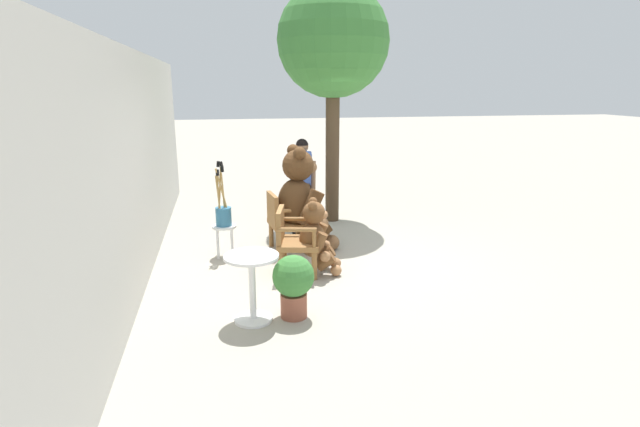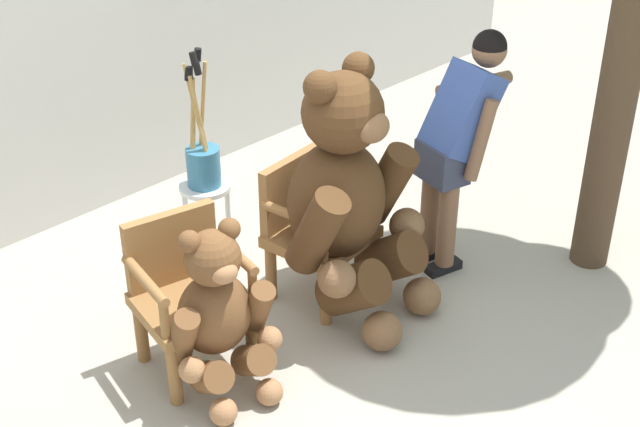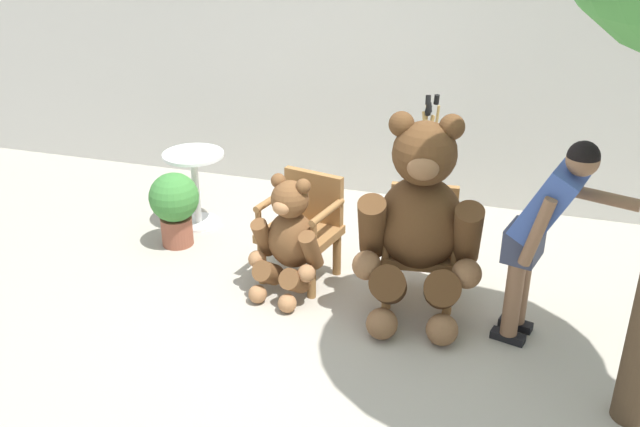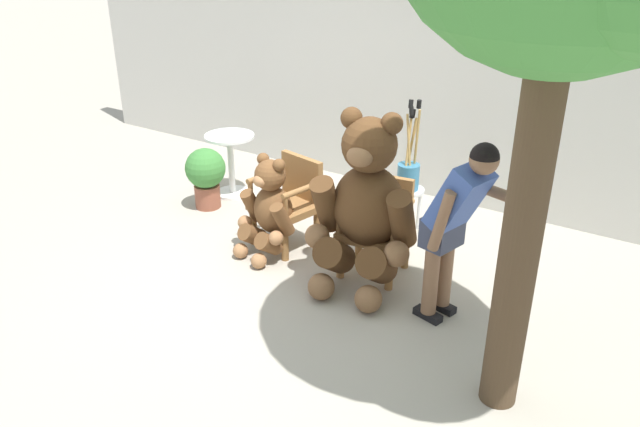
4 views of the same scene
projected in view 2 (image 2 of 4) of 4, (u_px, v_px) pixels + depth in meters
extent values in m
plane|color=#A8A091|center=(316.00, 359.00, 4.98)|extent=(60.00, 60.00, 0.00)
cube|color=beige|center=(50.00, 21.00, 5.73)|extent=(10.00, 0.16, 2.80)
cube|color=olive|center=(193.00, 305.00, 4.73)|extent=(0.66, 0.63, 0.07)
cylinder|color=olive|center=(174.00, 375.00, 4.58)|extent=(0.07, 0.07, 0.37)
cylinder|color=olive|center=(252.00, 344.00, 4.80)|extent=(0.07, 0.07, 0.37)
cylinder|color=olive|center=(141.00, 333.00, 4.89)|extent=(0.07, 0.07, 0.37)
cylinder|color=olive|center=(216.00, 305.00, 5.10)|extent=(0.07, 0.07, 0.37)
cube|color=olive|center=(171.00, 247.00, 4.78)|extent=(0.52, 0.17, 0.42)
cylinder|color=olive|center=(145.00, 280.00, 4.49)|extent=(0.16, 0.48, 0.06)
cylinder|color=olive|center=(165.00, 319.00, 4.39)|extent=(0.05, 0.05, 0.22)
cylinder|color=olive|center=(232.00, 251.00, 4.72)|extent=(0.16, 0.48, 0.06)
cylinder|color=olive|center=(253.00, 287.00, 4.63)|extent=(0.05, 0.05, 0.22)
cube|color=olive|center=(322.00, 236.00, 5.34)|extent=(0.62, 0.58, 0.07)
cylinder|color=olive|center=(326.00, 297.00, 5.18)|extent=(0.07, 0.07, 0.37)
cylinder|color=olive|center=(371.00, 262.00, 5.50)|extent=(0.07, 0.07, 0.37)
cylinder|color=olive|center=(271.00, 272.00, 5.40)|extent=(0.07, 0.07, 0.37)
cylinder|color=olive|center=(317.00, 240.00, 5.72)|extent=(0.07, 0.07, 0.37)
cube|color=olive|center=(291.00, 190.00, 5.34)|extent=(0.52, 0.12, 0.42)
cylinder|color=olive|center=(295.00, 216.00, 5.04)|extent=(0.11, 0.48, 0.06)
cylinder|color=olive|center=(324.00, 245.00, 4.98)|extent=(0.05, 0.05, 0.22)
cylinder|color=olive|center=(347.00, 183.00, 5.38)|extent=(0.11, 0.48, 0.06)
cylinder|color=olive|center=(375.00, 210.00, 5.33)|extent=(0.05, 0.05, 0.22)
ellipsoid|color=#4C3019|center=(336.00, 200.00, 5.12)|extent=(0.69, 0.60, 0.73)
sphere|color=#4C3019|center=(343.00, 112.00, 4.82)|extent=(0.46, 0.46, 0.46)
ellipsoid|color=brown|center=(372.00, 127.00, 4.73)|extent=(0.24, 0.19, 0.17)
sphere|color=black|center=(372.00, 125.00, 4.73)|extent=(0.07, 0.07, 0.07)
sphere|color=#4C3019|center=(320.00, 87.00, 4.62)|extent=(0.18, 0.18, 0.18)
sphere|color=#4C3019|center=(358.00, 68.00, 4.85)|extent=(0.18, 0.18, 0.18)
cylinder|color=#4C3019|center=(317.00, 231.00, 4.82)|extent=(0.25, 0.42, 0.55)
sphere|color=brown|center=(337.00, 279.00, 4.85)|extent=(0.22, 0.22, 0.22)
cylinder|color=#4C3019|center=(387.00, 184.00, 5.29)|extent=(0.25, 0.42, 0.55)
sphere|color=brown|center=(407.00, 226.00, 5.34)|extent=(0.22, 0.22, 0.22)
cylinder|color=#4C3019|center=(353.00, 288.00, 5.04)|extent=(0.32, 0.48, 0.43)
sphere|color=brown|center=(382.00, 331.00, 5.01)|extent=(0.23, 0.23, 0.23)
cylinder|color=#4C3019|center=(391.00, 258.00, 5.31)|extent=(0.32, 0.48, 0.43)
sphere|color=brown|center=(422.00, 296.00, 5.30)|extent=(0.23, 0.23, 0.23)
ellipsoid|color=brown|center=(215.00, 313.00, 4.60)|extent=(0.46, 0.41, 0.46)
sphere|color=brown|center=(213.00, 258.00, 4.41)|extent=(0.29, 0.29, 0.29)
ellipsoid|color=#A47148|center=(225.00, 273.00, 4.33)|extent=(0.16, 0.13, 0.11)
sphere|color=black|center=(225.00, 272.00, 4.33)|extent=(0.04, 0.04, 0.04)
sphere|color=brown|center=(189.00, 242.00, 4.31)|extent=(0.12, 0.12, 0.12)
sphere|color=brown|center=(229.00, 229.00, 4.41)|extent=(0.12, 0.12, 0.12)
cylinder|color=brown|center=(184.00, 335.00, 4.45)|extent=(0.18, 0.28, 0.35)
sphere|color=#A47148|center=(192.00, 370.00, 4.45)|extent=(0.14, 0.14, 0.14)
cylinder|color=brown|center=(258.00, 307.00, 4.65)|extent=(0.18, 0.28, 0.35)
sphere|color=#A47148|center=(270.00, 339.00, 4.67)|extent=(0.14, 0.14, 0.14)
cylinder|color=brown|center=(212.00, 377.00, 4.55)|extent=(0.23, 0.31, 0.27)
sphere|color=#A47148|center=(223.00, 412.00, 4.50)|extent=(0.15, 0.15, 0.15)
cylinder|color=brown|center=(253.00, 360.00, 4.67)|extent=(0.23, 0.31, 0.27)
sphere|color=#A47148|center=(269.00, 392.00, 4.63)|extent=(0.15, 0.15, 0.15)
cube|color=black|center=(444.00, 267.00, 5.73)|extent=(0.25, 0.15, 0.06)
cylinder|color=brown|center=(448.00, 208.00, 5.51)|extent=(0.12, 0.12, 0.82)
cube|color=black|center=(427.00, 254.00, 5.86)|extent=(0.25, 0.15, 0.06)
cylinder|color=brown|center=(431.00, 196.00, 5.64)|extent=(0.12, 0.12, 0.82)
cube|color=#33384C|center=(443.00, 162.00, 5.44)|extent=(0.29, 0.35, 0.24)
cube|color=#385199|center=(462.00, 110.00, 5.34)|extent=(0.49, 0.41, 0.57)
sphere|color=brown|center=(489.00, 50.00, 5.24)|extent=(0.21, 0.21, 0.21)
sphere|color=black|center=(490.00, 47.00, 5.23)|extent=(0.21, 0.21, 0.21)
cylinder|color=brown|center=(475.00, 84.00, 5.56)|extent=(0.57, 0.22, 0.10)
cylinder|color=brown|center=(481.00, 140.00, 5.25)|extent=(0.21, 0.13, 0.51)
cylinder|color=silver|center=(205.00, 187.00, 5.80)|extent=(0.34, 0.34, 0.03)
cylinder|color=silver|center=(209.00, 207.00, 6.04)|extent=(0.04, 0.04, 0.43)
cylinder|color=silver|center=(186.00, 217.00, 5.91)|extent=(0.04, 0.04, 0.43)
cylinder|color=silver|center=(228.00, 217.00, 5.92)|extent=(0.04, 0.04, 0.43)
cylinder|color=silver|center=(205.00, 228.00, 5.79)|extent=(0.04, 0.04, 0.43)
cylinder|color=teal|center=(204.00, 167.00, 5.73)|extent=(0.22, 0.22, 0.26)
cylinder|color=tan|center=(192.00, 128.00, 5.61)|extent=(0.13, 0.07, 0.63)
cylinder|color=black|center=(188.00, 74.00, 5.43)|extent=(0.06, 0.05, 0.09)
cylinder|color=tan|center=(202.00, 117.00, 5.62)|extent=(0.08, 0.09, 0.75)
cylinder|color=black|center=(198.00, 55.00, 5.41)|extent=(0.05, 0.05, 0.09)
cylinder|color=tan|center=(194.00, 127.00, 5.61)|extent=(0.09, 0.04, 0.64)
cylinder|color=black|center=(189.00, 73.00, 5.43)|extent=(0.05, 0.05, 0.09)
cylinder|color=tan|center=(198.00, 122.00, 5.55)|extent=(0.06, 0.18, 0.74)
cylinder|color=black|center=(194.00, 59.00, 5.34)|extent=(0.05, 0.06, 0.09)
cylinder|color=tan|center=(201.00, 126.00, 5.57)|extent=(0.12, 0.06, 0.68)
cylinder|color=black|center=(197.00, 68.00, 5.38)|extent=(0.06, 0.05, 0.09)
cylinder|color=#473523|center=(621.00, 75.00, 5.22)|extent=(0.24, 0.24, 2.58)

